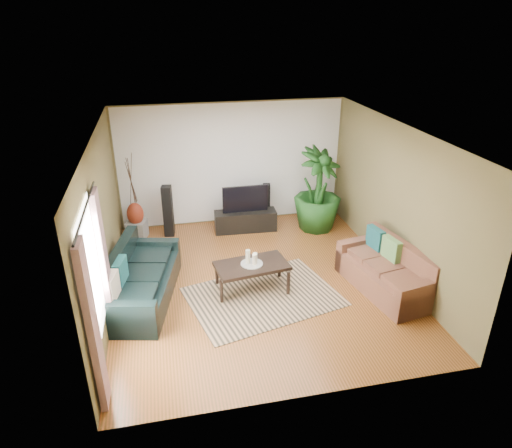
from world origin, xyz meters
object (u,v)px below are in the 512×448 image
object	(u,v)px
tv_stand	(245,221)
side_table	(139,263)
potted_plant	(318,190)
pedestal	(137,229)
speaker_left	(168,211)
vase	(135,214)
television	(245,199)
sofa_right	(385,268)
speaker_right	(266,203)
sofa_left	(141,277)
coffee_table	(252,277)

from	to	relation	value
tv_stand	side_table	distance (m)	2.69
potted_plant	pedestal	distance (m)	3.96
speaker_left	vase	bearing A→B (deg)	-171.64
television	speaker_left	xyz separation A→B (m)	(-1.65, 0.09, -0.18)
sofa_right	television	distance (m)	3.43
tv_stand	vase	distance (m)	2.35
speaker_left	speaker_right	world-z (taller)	speaker_left
sofa_right	tv_stand	bearing A→B (deg)	-157.19
sofa_right	sofa_left	bearing A→B (deg)	-109.01
tv_stand	speaker_right	size ratio (longest dim) A/B	1.48
coffee_table	side_table	world-z (taller)	coffee_table
sofa_left	coffee_table	xyz separation A→B (m)	(1.84, -0.10, -0.18)
speaker_left	side_table	size ratio (longest dim) A/B	2.28
vase	speaker_left	bearing A→B (deg)	-0.99
potted_plant	speaker_left	bearing A→B (deg)	173.95
tv_stand	speaker_right	bearing A→B (deg)	35.98
coffee_table	speaker_left	world-z (taller)	speaker_left
speaker_right	side_table	bearing A→B (deg)	-134.98
television	speaker_left	world-z (taller)	speaker_left
sofa_right	pedestal	distance (m)	5.15
sofa_left	sofa_right	bearing A→B (deg)	-85.64
tv_stand	coffee_table	bearing A→B (deg)	-95.33
television	vase	distance (m)	2.33
side_table	vase	bearing A→B (deg)	92.43
television	pedestal	world-z (taller)	television
pedestal	vase	distance (m)	0.36
pedestal	side_table	size ratio (longest dim) A/B	0.77
sofa_left	sofa_right	size ratio (longest dim) A/B	1.20
pedestal	coffee_table	bearing A→B (deg)	-51.26
television	vase	bearing A→B (deg)	177.38
potted_plant	vase	bearing A→B (deg)	174.83
television	pedestal	xyz separation A→B (m)	(-2.32, 0.11, -0.55)
tv_stand	speaker_right	xyz separation A→B (m)	(0.56, 0.36, 0.23)
sofa_left	television	size ratio (longest dim) A/B	2.22
coffee_table	potted_plant	bearing A→B (deg)	39.99
speaker_right	tv_stand	bearing A→B (deg)	-134.87
vase	sofa_left	bearing A→B (deg)	-86.60
sofa_left	pedestal	distance (m)	2.39
vase	potted_plant	bearing A→B (deg)	-5.17
sofa_right	tv_stand	world-z (taller)	sofa_right
speaker_left	potted_plant	distance (m)	3.23
sofa_left	sofa_right	distance (m)	4.11
sofa_left	speaker_right	world-z (taller)	speaker_right
coffee_table	vase	size ratio (longest dim) A/B	2.52
sofa_left	tv_stand	xyz separation A→B (m)	(2.18, 2.25, -0.20)
television	potted_plant	world-z (taller)	potted_plant
coffee_table	potted_plant	world-z (taller)	potted_plant
television	side_table	size ratio (longest dim) A/B	2.00
sofa_left	television	world-z (taller)	television
sofa_left	speaker_right	xyz separation A→B (m)	(2.74, 2.61, 0.03)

